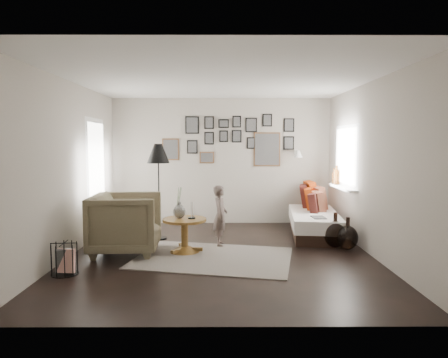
{
  "coord_description": "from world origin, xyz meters",
  "views": [
    {
      "loc": [
        0.02,
        -5.91,
        1.67
      ],
      "look_at": [
        0.05,
        0.5,
        1.1
      ],
      "focal_mm": 32.0,
      "sensor_mm": 36.0,
      "label": 1
    }
  ],
  "objects_px": {
    "magazine_basket": "(65,259)",
    "demijohn_small": "(347,237)",
    "vase": "(179,209)",
    "daybed": "(313,218)",
    "floor_lamp": "(158,157)",
    "child": "(220,216)",
    "demijohn_large": "(335,234)",
    "pedestal_table": "(185,237)",
    "armchair": "(126,223)"
  },
  "relations": [
    {
      "from": "floor_lamp",
      "to": "child",
      "type": "distance_m",
      "value": 1.5
    },
    {
      "from": "floor_lamp",
      "to": "vase",
      "type": "bearing_deg",
      "value": -62.18
    },
    {
      "from": "pedestal_table",
      "to": "magazine_basket",
      "type": "relative_size",
      "value": 1.65
    },
    {
      "from": "floor_lamp",
      "to": "armchair",
      "type": "bearing_deg",
      "value": -112.04
    },
    {
      "from": "armchair",
      "to": "floor_lamp",
      "type": "xyz_separation_m",
      "value": [
        0.36,
        0.89,
        0.98
      ]
    },
    {
      "from": "floor_lamp",
      "to": "pedestal_table",
      "type": "bearing_deg",
      "value": -58.72
    },
    {
      "from": "pedestal_table",
      "to": "demijohn_small",
      "type": "xyz_separation_m",
      "value": [
        2.56,
        0.16,
        -0.05
      ]
    },
    {
      "from": "demijohn_large",
      "to": "magazine_basket",
      "type": "bearing_deg",
      "value": -161.22
    },
    {
      "from": "vase",
      "to": "armchair",
      "type": "relative_size",
      "value": 0.47
    },
    {
      "from": "floor_lamp",
      "to": "demijohn_large",
      "type": "height_order",
      "value": "floor_lamp"
    },
    {
      "from": "pedestal_table",
      "to": "floor_lamp",
      "type": "relative_size",
      "value": 0.4
    },
    {
      "from": "pedestal_table",
      "to": "armchair",
      "type": "height_order",
      "value": "armchair"
    },
    {
      "from": "vase",
      "to": "demijohn_small",
      "type": "height_order",
      "value": "vase"
    },
    {
      "from": "pedestal_table",
      "to": "vase",
      "type": "bearing_deg",
      "value": 165.96
    },
    {
      "from": "demijohn_small",
      "to": "daybed",
      "type": "bearing_deg",
      "value": 105.87
    },
    {
      "from": "pedestal_table",
      "to": "vase",
      "type": "distance_m",
      "value": 0.44
    },
    {
      "from": "magazine_basket",
      "to": "demijohn_large",
      "type": "xyz_separation_m",
      "value": [
        3.84,
        1.3,
        0.02
      ]
    },
    {
      "from": "magazine_basket",
      "to": "daybed",
      "type": "bearing_deg",
      "value": 31.47
    },
    {
      "from": "daybed",
      "to": "demijohn_large",
      "type": "height_order",
      "value": "daybed"
    },
    {
      "from": "armchair",
      "to": "demijohn_large",
      "type": "height_order",
      "value": "armchair"
    },
    {
      "from": "pedestal_table",
      "to": "armchair",
      "type": "relative_size",
      "value": 0.66
    },
    {
      "from": "daybed",
      "to": "floor_lamp",
      "type": "xyz_separation_m",
      "value": [
        -2.78,
        -0.37,
        1.14
      ]
    },
    {
      "from": "daybed",
      "to": "armchair",
      "type": "xyz_separation_m",
      "value": [
        -3.14,
        -1.26,
        0.16
      ]
    },
    {
      "from": "pedestal_table",
      "to": "daybed",
      "type": "xyz_separation_m",
      "value": [
        2.25,
        1.23,
        0.05
      ]
    },
    {
      "from": "vase",
      "to": "demijohn_large",
      "type": "distance_m",
      "value": 2.53
    },
    {
      "from": "daybed",
      "to": "demijohn_small",
      "type": "relative_size",
      "value": 3.83
    },
    {
      "from": "demijohn_large",
      "to": "floor_lamp",
      "type": "bearing_deg",
      "value": 168.57
    },
    {
      "from": "daybed",
      "to": "armchair",
      "type": "relative_size",
      "value": 1.95
    },
    {
      "from": "daybed",
      "to": "floor_lamp",
      "type": "distance_m",
      "value": 3.02
    },
    {
      "from": "magazine_basket",
      "to": "armchair",
      "type": "bearing_deg",
      "value": 61.08
    },
    {
      "from": "floor_lamp",
      "to": "magazine_basket",
      "type": "relative_size",
      "value": 4.11
    },
    {
      "from": "vase",
      "to": "magazine_basket",
      "type": "distance_m",
      "value": 1.78
    },
    {
      "from": "floor_lamp",
      "to": "magazine_basket",
      "type": "bearing_deg",
      "value": -115.77
    },
    {
      "from": "pedestal_table",
      "to": "daybed",
      "type": "relative_size",
      "value": 0.34
    },
    {
      "from": "magazine_basket",
      "to": "demijohn_small",
      "type": "relative_size",
      "value": 0.79
    },
    {
      "from": "vase",
      "to": "child",
      "type": "bearing_deg",
      "value": 31.71
    },
    {
      "from": "daybed",
      "to": "magazine_basket",
      "type": "bearing_deg",
      "value": -141.73
    },
    {
      "from": "vase",
      "to": "armchair",
      "type": "distance_m",
      "value": 0.84
    },
    {
      "from": "demijohn_small",
      "to": "child",
      "type": "xyz_separation_m",
      "value": [
        -2.01,
        0.25,
        0.3
      ]
    },
    {
      "from": "pedestal_table",
      "to": "child",
      "type": "bearing_deg",
      "value": 36.7
    },
    {
      "from": "child",
      "to": "pedestal_table",
      "type": "bearing_deg",
      "value": 125.44
    },
    {
      "from": "floor_lamp",
      "to": "demijohn_small",
      "type": "xyz_separation_m",
      "value": [
        3.08,
        -0.71,
        -1.24
      ]
    },
    {
      "from": "armchair",
      "to": "daybed",
      "type": "bearing_deg",
      "value": -71.13
    },
    {
      "from": "vase",
      "to": "demijohn_large",
      "type": "relative_size",
      "value": 0.84
    },
    {
      "from": "demijohn_large",
      "to": "child",
      "type": "bearing_deg",
      "value": 176.03
    },
    {
      "from": "daybed",
      "to": "child",
      "type": "relative_size",
      "value": 1.99
    },
    {
      "from": "magazine_basket",
      "to": "floor_lamp",
      "type": "bearing_deg",
      "value": 64.23
    },
    {
      "from": "pedestal_table",
      "to": "demijohn_large",
      "type": "relative_size",
      "value": 1.18
    },
    {
      "from": "magazine_basket",
      "to": "demijohn_small",
      "type": "bearing_deg",
      "value": 16.5
    },
    {
      "from": "demijohn_large",
      "to": "child",
      "type": "height_order",
      "value": "child"
    }
  ]
}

